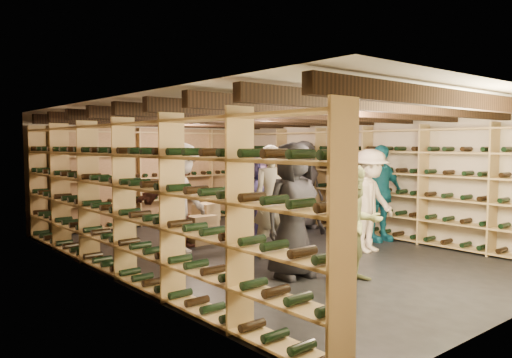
{
  "coord_description": "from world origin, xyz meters",
  "views": [
    {
      "loc": [
        -5.44,
        -6.18,
        1.8
      ],
      "look_at": [
        -0.12,
        0.2,
        1.22
      ],
      "focal_mm": 35.0,
      "sensor_mm": 36.0,
      "label": 1
    }
  ],
  "objects": [
    {
      "name": "person_6",
      "position": [
        -0.3,
        0.2,
        0.83
      ],
      "size": [
        0.95,
        0.8,
        1.65
      ],
      "primitive_type": "imported",
      "rotation": [
        0.0,
        0.0,
        0.4
      ],
      "color": "#201D45",
      "rests_on": "ground"
    },
    {
      "name": "person_5",
      "position": [
        -1.01,
        1.3,
        0.81
      ],
      "size": [
        1.56,
        0.75,
        1.62
      ],
      "primitive_type": "imported",
      "rotation": [
        0.0,
        0.0,
        -0.19
      ],
      "color": "brown",
      "rests_on": "ground"
    },
    {
      "name": "person_2",
      "position": [
        -0.33,
        -2.09,
        0.76
      ],
      "size": [
        0.9,
        0.81,
        1.53
      ],
      "primitive_type": "imported",
      "rotation": [
        0.0,
        0.0,
        -0.38
      ],
      "color": "brown",
      "rests_on": "ground"
    },
    {
      "name": "wine_rack_back",
      "position": [
        0.0,
        3.83,
        1.07
      ],
      "size": [
        4.7,
        0.3,
        2.15
      ],
      "color": "tan",
      "rests_on": "ground"
    },
    {
      "name": "ceiling",
      "position": [
        0.0,
        0.0,
        2.4
      ],
      "size": [
        5.5,
        8.0,
        0.01
      ],
      "primitive_type": "cube",
      "color": "#BEB7A2",
      "rests_on": "walls"
    },
    {
      "name": "person_7",
      "position": [
        -0.23,
        -0.35,
        0.89
      ],
      "size": [
        0.76,
        0.64,
        1.78
      ],
      "primitive_type": "imported",
      "rotation": [
        0.0,
        0.0,
        -0.39
      ],
      "color": "gray",
      "rests_on": "ground"
    },
    {
      "name": "wine_rack_right",
      "position": [
        2.57,
        0.0,
        1.08
      ],
      "size": [
        0.32,
        7.5,
        2.15
      ],
      "color": "tan",
      "rests_on": "ground"
    },
    {
      "name": "person_3",
      "position": [
        1.29,
        -1.06,
        0.86
      ],
      "size": [
        1.11,
        0.64,
        1.72
      ],
      "primitive_type": "imported",
      "rotation": [
        0.0,
        0.0,
        0.0
      ],
      "color": "beige",
      "rests_on": "ground"
    },
    {
      "name": "person_12",
      "position": [
        2.09,
        1.3,
        0.94
      ],
      "size": [
        0.99,
        0.71,
        1.87
      ],
      "primitive_type": "imported",
      "rotation": [
        0.0,
        0.0,
        -0.13
      ],
      "color": "#3B393E",
      "rests_on": "ground"
    },
    {
      "name": "crate_stack_left",
      "position": [
        -0.17,
        1.61,
        0.34
      ],
      "size": [
        0.59,
        0.51,
        0.68
      ],
      "rotation": [
        0.0,
        0.0,
        0.43
      ],
      "color": "tan",
      "rests_on": "ground"
    },
    {
      "name": "ground",
      "position": [
        0.0,
        0.0,
        0.0
      ],
      "size": [
        8.0,
        8.0,
        0.0
      ],
      "primitive_type": "plane",
      "color": "black",
      "rests_on": "ground"
    },
    {
      "name": "person_8",
      "position": [
        2.18,
        0.12,
        0.86
      ],
      "size": [
        0.95,
        0.8,
        1.72
      ],
      "primitive_type": "imported",
      "rotation": [
        0.0,
        0.0,
        0.2
      ],
      "color": "#4B2019",
      "rests_on": "ground"
    },
    {
      "name": "person_11",
      "position": [
        0.86,
        1.3,
        0.75
      ],
      "size": [
        1.43,
        0.58,
        1.5
      ],
      "primitive_type": "imported",
      "rotation": [
        0.0,
        0.0,
        -0.1
      ],
      "color": "slate",
      "rests_on": "ground"
    },
    {
      "name": "crate_loose",
      "position": [
        1.36,
        2.49,
        0.09
      ],
      "size": [
        0.59,
        0.5,
        0.17
      ],
      "primitive_type": "cube",
      "rotation": [
        0.0,
        0.0,
        -0.42
      ],
      "color": "tan",
      "rests_on": "ground"
    },
    {
      "name": "person_0",
      "position": [
        -0.8,
        -1.4,
        0.91
      ],
      "size": [
        0.96,
        0.68,
        1.83
      ],
      "primitive_type": "imported",
      "rotation": [
        0.0,
        0.0,
        -0.12
      ],
      "color": "black",
      "rests_on": "ground"
    },
    {
      "name": "wine_rack_left",
      "position": [
        -2.57,
        0.0,
        1.08
      ],
      "size": [
        0.32,
        7.5,
        2.15
      ],
      "color": "tan",
      "rests_on": "ground"
    },
    {
      "name": "walls",
      "position": [
        0.0,
        0.0,
        1.2
      ],
      "size": [
        5.52,
        8.02,
        2.4
      ],
      "color": "#C3B298",
      "rests_on": "ground"
    },
    {
      "name": "ceiling_joists",
      "position": [
        0.0,
        0.0,
        2.26
      ],
      "size": [
        5.4,
        7.12,
        0.18
      ],
      "color": "black",
      "rests_on": "ground"
    },
    {
      "name": "crate_stack_right",
      "position": [
        -0.5,
        1.3,
        0.26
      ],
      "size": [
        0.52,
        0.36,
        0.51
      ],
      "rotation": [
        0.0,
        0.0,
        0.06
      ],
      "color": "tan",
      "rests_on": "ground"
    },
    {
      "name": "person_10",
      "position": [
        0.34,
        1.12,
        0.93
      ],
      "size": [
        1.16,
        0.66,
        1.85
      ],
      "primitive_type": "imported",
      "rotation": [
        0.0,
        0.0,
        0.2
      ],
      "color": "#244432",
      "rests_on": "ground"
    },
    {
      "name": "person_9",
      "position": [
        -1.22,
        0.79,
        0.91
      ],
      "size": [
        1.34,
        1.07,
        1.82
      ],
      "primitive_type": "imported",
      "rotation": [
        0.0,
        0.0,
        0.39
      ],
      "color": "#BEB5AD",
      "rests_on": "ground"
    },
    {
      "name": "person_4",
      "position": [
        2.18,
        -0.59,
        0.89
      ],
      "size": [
        1.12,
        0.67,
        1.79
      ],
      "primitive_type": "imported",
      "rotation": [
        0.0,
        0.0,
        -0.23
      ],
      "color": "#176983",
      "rests_on": "ground"
    }
  ]
}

